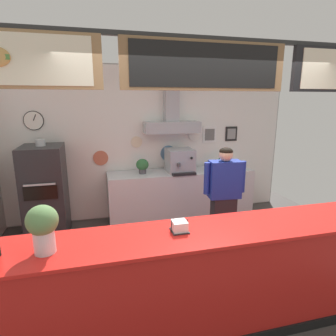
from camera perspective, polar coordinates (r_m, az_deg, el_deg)
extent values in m
plane|color=#3F3A38|center=(3.42, 5.70, -25.38)|extent=(6.30, 6.30, 0.00)
cube|color=gray|center=(5.23, -3.66, 5.08)|extent=(5.25, 0.12, 2.76)
cube|color=white|center=(5.16, -3.53, 4.98)|extent=(5.21, 0.01, 2.72)
cylinder|color=black|center=(5.11, -25.74, 8.72)|extent=(0.31, 0.02, 0.31)
cylinder|color=white|center=(5.10, -25.76, 8.71)|extent=(0.29, 0.01, 0.29)
cube|color=black|center=(5.08, -25.59, 9.28)|extent=(0.06, 0.01, 0.10)
cylinder|color=#C1664C|center=(5.10, -13.58, 2.00)|extent=(0.26, 0.02, 0.26)
cylinder|color=beige|center=(5.10, -6.44, 5.32)|extent=(0.20, 0.02, 0.20)
cylinder|color=teal|center=(5.25, 0.05, 3.01)|extent=(0.30, 0.02, 0.30)
cylinder|color=white|center=(5.35, 5.39, 6.72)|extent=(0.22, 0.02, 0.22)
cube|color=black|center=(5.65, 12.78, 6.83)|extent=(0.24, 0.02, 0.28)
cube|color=gray|center=(5.64, 12.83, 6.82)|extent=(0.17, 0.01, 0.20)
cube|color=white|center=(5.46, 8.48, 6.76)|extent=(0.27, 0.02, 0.31)
cube|color=#616161|center=(5.45, 8.52, 6.75)|extent=(0.19, 0.01, 0.22)
cube|color=#A3A5AD|center=(5.05, 0.78, 8.32)|extent=(1.00, 0.34, 0.20)
cube|color=#A3A5AD|center=(5.07, 0.66, 14.69)|extent=(0.24, 0.24, 0.92)
cube|color=#2D2D2D|center=(2.66, 7.68, 24.80)|extent=(4.87, 0.04, 0.04)
cube|color=olive|center=(2.59, 7.78, 19.96)|extent=(1.49, 0.05, 0.42)
cube|color=black|center=(2.57, 8.02, 20.02)|extent=(1.34, 0.01, 0.37)
cube|color=red|center=(2.87, 8.41, -21.72)|extent=(4.20, 0.60, 0.98)
cube|color=red|center=(2.61, 8.80, -12.59)|extent=(4.28, 0.63, 0.03)
cube|color=silver|center=(5.18, 2.65, -5.52)|extent=(2.63, 0.62, 0.91)
cube|color=#9FA1A5|center=(5.28, 2.61, -8.50)|extent=(2.49, 0.57, 0.02)
cube|color=#232326|center=(4.78, -23.68, -4.68)|extent=(0.61, 0.72, 1.49)
cube|color=black|center=(4.40, -24.57, -4.67)|extent=(0.45, 0.02, 0.20)
cube|color=#B7BABF|center=(4.35, -24.77, -3.11)|extent=(0.42, 0.02, 0.02)
cylinder|color=#B7BABF|center=(4.61, -24.61, 4.74)|extent=(0.14, 0.14, 0.10)
cube|color=#232328|center=(4.13, 11.05, -11.39)|extent=(0.34, 0.23, 0.84)
cube|color=#1E339E|center=(3.89, 11.50, -2.28)|extent=(0.45, 0.26, 0.51)
cylinder|color=#1E339E|center=(3.98, 14.95, -1.73)|extent=(0.08, 0.08, 0.44)
cylinder|color=#1E339E|center=(3.80, 7.93, -2.10)|extent=(0.08, 0.08, 0.44)
sphere|color=#D8AD8E|center=(3.82, 11.74, 2.70)|extent=(0.19, 0.19, 0.19)
ellipsoid|color=black|center=(3.81, 11.77, 3.34)|extent=(0.18, 0.18, 0.11)
cube|color=#A3A5AD|center=(4.98, 2.42, 1.58)|extent=(0.46, 0.44, 0.41)
cylinder|color=#4C4C51|center=(4.72, 2.22, 0.66)|extent=(0.06, 0.06, 0.06)
cube|color=black|center=(4.77, 3.30, -1.23)|extent=(0.41, 0.10, 0.04)
sphere|color=black|center=(4.78, 4.85, 2.04)|extent=(0.04, 0.04, 0.04)
cylinder|color=#4C4C51|center=(5.30, 10.81, 0.24)|extent=(0.12, 0.12, 0.07)
ellipsoid|color=#2D6638|center=(5.28, 10.86, 1.26)|extent=(0.17, 0.17, 0.15)
cylinder|color=#4C4C51|center=(4.89, -5.23, -0.64)|extent=(0.12, 0.12, 0.08)
ellipsoid|color=#2D6638|center=(4.86, -5.26, 0.71)|extent=(0.22, 0.22, 0.20)
cube|color=#262628|center=(2.55, 2.36, -12.66)|extent=(0.15, 0.15, 0.01)
cylinder|color=#262628|center=(2.51, 0.68, -11.82)|extent=(0.01, 0.01, 0.11)
cylinder|color=#262628|center=(2.55, 4.02, -11.43)|extent=(0.01, 0.01, 0.11)
cube|color=white|center=(2.53, 2.37, -11.74)|extent=(0.13, 0.13, 0.09)
cylinder|color=silver|center=(2.38, -23.91, -13.54)|extent=(0.16, 0.16, 0.18)
cylinder|color=gray|center=(2.41, -23.78, -14.77)|extent=(0.15, 0.15, 0.06)
ellipsoid|color=#5B844C|center=(2.31, -24.32, -9.72)|extent=(0.23, 0.23, 0.23)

